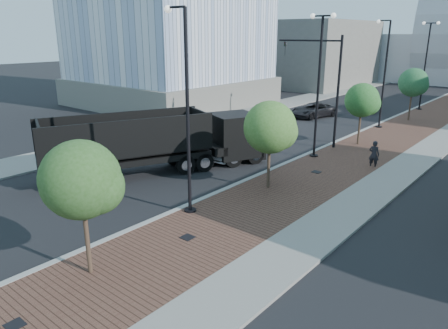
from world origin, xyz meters
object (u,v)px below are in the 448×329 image
Objects in this scene: white_sedan at (235,145)px; pedestrian at (374,155)px; dump_truck at (186,144)px; dark_car_mid at (314,110)px.

pedestrian is (8.18, 3.66, 0.05)m from white_sedan.
dark_car_mid is at bearing 119.69° from dump_truck.
white_sedan reaches higher than dark_car_mid.
white_sedan is 16.59m from dark_car_mid.
dark_car_mid is at bearing 96.08° from white_sedan.
white_sedan is at bearing 102.15° from dump_truck.
white_sedan is 2.85× the size of pedestrian.
white_sedan is (0.80, 3.83, -0.70)m from dump_truck.
dump_truck is 11.71m from pedestrian.
dark_car_mid is (-2.83, 16.35, -0.12)m from white_sedan.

